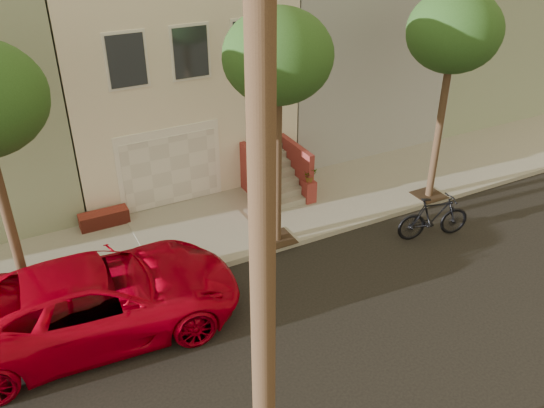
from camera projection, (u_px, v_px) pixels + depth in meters
ground at (320, 342)px, 12.56m from camera, size 90.00×90.00×0.00m
sidewalk at (224, 226)px, 16.64m from camera, size 40.00×3.70×0.15m
house_row at (152, 57)px, 19.35m from camera, size 33.10×11.70×7.00m
tree_mid at (278, 58)px, 13.35m from camera, size 2.70×2.57×6.30m
tree_right at (454, 33)px, 15.57m from camera, size 2.70×2.57×6.30m
pickup_truck at (97, 299)px, 12.46m from camera, size 6.50×3.32×1.76m
motorcycle at (434, 217)px, 15.95m from camera, size 2.24×1.09×1.30m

